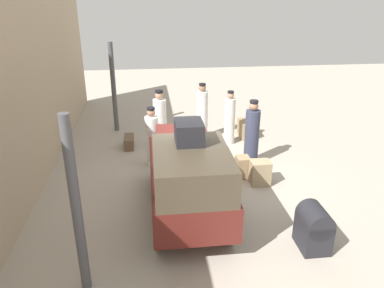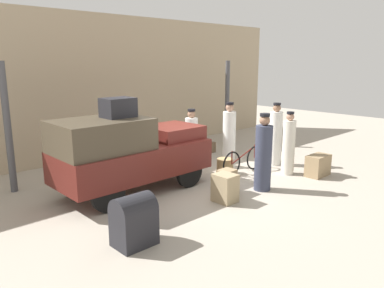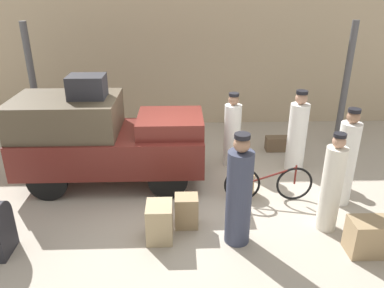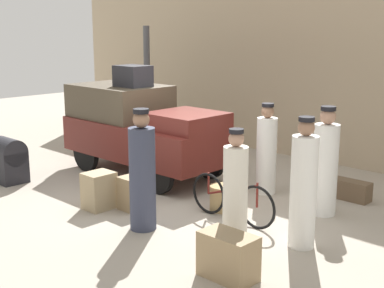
% 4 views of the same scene
% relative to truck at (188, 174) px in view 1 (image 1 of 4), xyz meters
% --- Properties ---
extents(ground_plane, '(30.00, 30.00, 0.00)m').
position_rel_truck_xyz_m(ground_plane, '(1.57, -0.50, -0.99)').
color(ground_plane, '#A89E8E').
extents(station_building_facade, '(16.00, 0.15, 4.50)m').
position_rel_truck_xyz_m(station_building_facade, '(1.57, 3.58, 1.26)').
color(station_building_facade, tan).
rests_on(station_building_facade, ground).
extents(canopy_pillar_left, '(0.16, 0.16, 3.06)m').
position_rel_truck_xyz_m(canopy_pillar_left, '(-1.98, 1.93, 0.54)').
color(canopy_pillar_left, '#4C4C51').
rests_on(canopy_pillar_left, ground).
extents(canopy_pillar_right, '(0.16, 0.16, 3.06)m').
position_rel_truck_xyz_m(canopy_pillar_right, '(5.66, 1.93, 0.54)').
color(canopy_pillar_right, '#4C4C51').
rests_on(canopy_pillar_right, ground).
extents(truck, '(3.68, 1.58, 1.82)m').
position_rel_truck_xyz_m(truck, '(0.00, 0.00, 0.00)').
color(truck, black).
rests_on(truck, ground).
extents(bicycle, '(1.69, 0.04, 0.74)m').
position_rel_truck_xyz_m(bicycle, '(3.20, -0.87, -0.64)').
color(bicycle, black).
rests_on(bicycle, ground).
extents(wicker_basket, '(0.45, 0.45, 0.43)m').
position_rel_truck_xyz_m(wicker_basket, '(2.77, -0.57, -0.78)').
color(wicker_basket, tan).
rests_on(wicker_basket, ground).
extents(porter_carrying_trunk, '(0.41, 0.41, 1.80)m').
position_rel_truck_xyz_m(porter_carrying_trunk, '(4.08, 0.44, -0.17)').
color(porter_carrying_trunk, white).
rests_on(porter_carrying_trunk, ground).
extents(conductor_in_dark_uniform, '(0.37, 0.37, 1.69)m').
position_rel_truck_xyz_m(conductor_in_dark_uniform, '(2.71, 0.71, -0.22)').
color(conductor_in_dark_uniform, white).
rests_on(conductor_in_dark_uniform, ground).
extents(porter_lifting_near_truck, '(0.37, 0.37, 1.86)m').
position_rel_truck_xyz_m(porter_lifting_near_truck, '(4.56, -0.96, -0.13)').
color(porter_lifting_near_truck, white).
rests_on(porter_lifting_near_truck, ground).
extents(porter_standing_middle, '(0.34, 0.34, 1.73)m').
position_rel_truck_xyz_m(porter_standing_middle, '(4.01, -1.77, -0.19)').
color(porter_standing_middle, silver).
rests_on(porter_standing_middle, ground).
extents(porter_with_bicycle, '(0.40, 0.40, 1.86)m').
position_rel_truck_xyz_m(porter_with_bicycle, '(2.44, -2.07, -0.14)').
color(porter_with_bicycle, '#33384C').
rests_on(porter_with_bicycle, ground).
extents(trunk_umber_medium, '(0.71, 0.41, 0.58)m').
position_rel_truck_xyz_m(trunk_umber_medium, '(4.45, -2.43, -0.70)').
color(trunk_umber_medium, '#937A56').
rests_on(trunk_umber_medium, ground).
extents(suitcase_black_upright, '(0.73, 0.29, 0.35)m').
position_rel_truck_xyz_m(suitcase_black_upright, '(4.04, 1.44, -0.82)').
color(suitcase_black_upright, brown).
rests_on(suitcase_black_upright, ground).
extents(trunk_wicker_pale, '(0.39, 0.33, 0.57)m').
position_rel_truck_xyz_m(trunk_wicker_pale, '(1.64, -1.63, -0.71)').
color(trunk_wicker_pale, '#937A56').
rests_on(trunk_wicker_pale, ground).
extents(trunk_large_brown, '(0.42, 0.49, 0.63)m').
position_rel_truck_xyz_m(trunk_large_brown, '(1.20, -1.97, -0.68)').
color(trunk_large_brown, '#9E8966').
rests_on(trunk_large_brown, ground).
extents(suitcase_small_leather, '(0.67, 0.53, 0.89)m').
position_rel_truck_xyz_m(suitcase_small_leather, '(-1.42, -2.25, -0.54)').
color(suitcase_small_leather, '#232328').
rests_on(suitcase_small_leather, ground).
extents(trunk_on_truck_roof, '(0.69, 0.55, 0.44)m').
position_rel_truck_xyz_m(trunk_on_truck_roof, '(-0.21, -0.00, 1.05)').
color(trunk_on_truck_roof, '#232328').
rests_on(trunk_on_truck_roof, truck).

